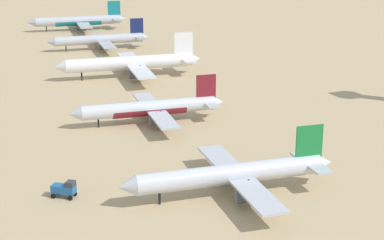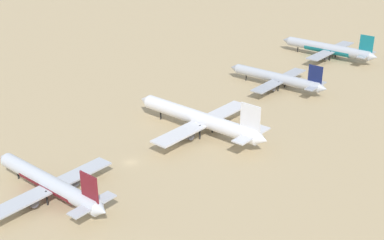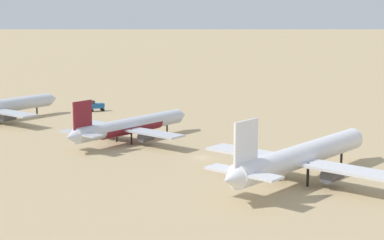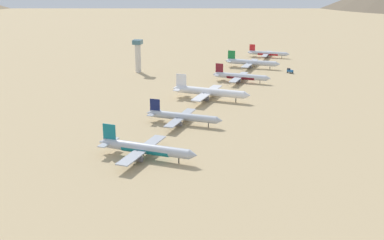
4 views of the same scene
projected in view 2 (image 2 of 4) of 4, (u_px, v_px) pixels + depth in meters
ground_plane at (131, 162)px, 154.86m from camera, size 1800.00×1800.00×0.00m
parked_jet_0 at (329, 49)px, 253.52m from camera, size 51.46×42.06×14.87m
parked_jet_1 at (277, 78)px, 213.44m from camera, size 46.59×38.02×13.44m
parked_jet_2 at (200, 119)px, 171.74m from camera, size 55.69×45.53×16.10m
parked_jet_3 at (49, 183)px, 135.06m from camera, size 46.49×37.97×13.43m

